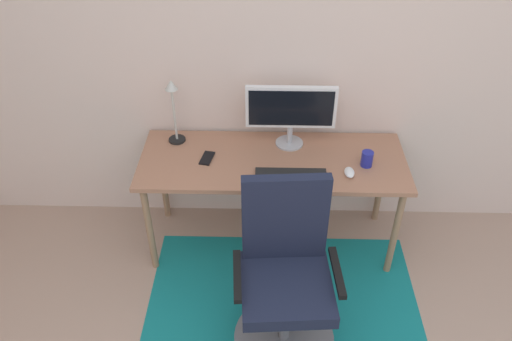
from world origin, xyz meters
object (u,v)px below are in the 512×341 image
Objects in this scene: keyboard at (291,175)px; coffee_cup at (367,159)px; computer_mouse at (349,172)px; desk at (273,168)px; monitor at (291,110)px; desk_lamp at (173,104)px; cell_phone at (207,158)px; office_chair at (285,287)px.

keyboard is 0.48m from coffee_cup.
desk is at bearing 162.43° from computer_mouse.
monitor reaches higher than desk.
desk_lamp is at bearing 168.56° from coffee_cup.
desk is 0.59m from coffee_cup.
coffee_cup reaches higher than cell_phone.
desk_lamp is (-1.10, 0.34, 0.26)m from computer_mouse.
computer_mouse is 0.23× the size of desk_lamp.
cell_phone is 0.32× the size of desk_lamp.
monitor is at bearing -1.60° from desk_lamp.
computer_mouse reaches higher than desk.
computer_mouse is 0.15m from coffee_cup.
desk_lamp reaches higher than monitor.
cell_phone reaches higher than desk.
monitor is 5.46× the size of computer_mouse.
monitor reaches higher than cell_phone.
cell_phone is 0.95m from office_chair.
monitor reaches higher than coffee_cup.
coffee_cup is at bearing 8.29° from cell_phone.
desk_lamp reaches higher than cell_phone.
computer_mouse is 0.74× the size of cell_phone.
desk is 2.96× the size of monitor.
office_chair is at bearing -92.11° from monitor.
computer_mouse is at bearing 53.65° from office_chair.
desk is at bearing 122.45° from keyboard.
desk is 0.80m from office_chair.
office_chair is (0.71, -0.96, -0.58)m from desk_lamp.
keyboard is 3.07× the size of cell_phone.
office_chair reaches higher than coffee_cup.
monitor is at bearing 137.91° from computer_mouse.
cell_phone is (-0.52, -0.18, -0.25)m from monitor.
monitor is at bearing 83.81° from office_chair.
cell_phone is 0.40m from desk_lamp.
desk is 0.38m from monitor.
coffee_cup is at bearing -25.48° from monitor.
desk is at bearing -17.10° from desk_lamp.
office_chair is (-0.04, -0.59, -0.32)m from keyboard.
coffee_cup is 0.09× the size of office_chair.
monitor is at bearing 90.70° from keyboard.
desk_lamp is 1.32m from office_chair.
desk_lamp is 0.42× the size of office_chair.
desk_lamp is at bearing 122.32° from office_chair.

